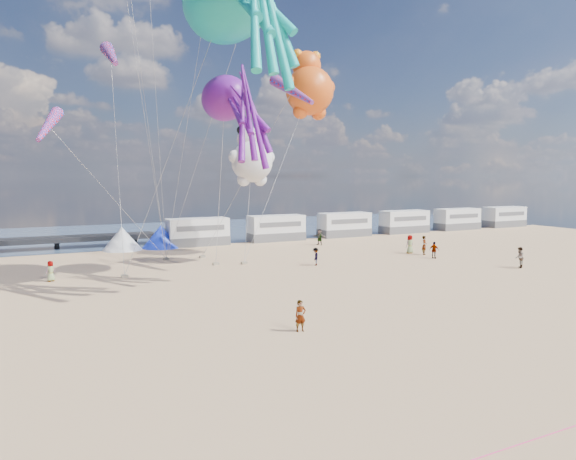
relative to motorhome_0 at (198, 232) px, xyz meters
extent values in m
plane|color=tan|center=(-6.00, -40.00, -1.50)|extent=(120.00, 120.00, 0.00)
plane|color=#39506E|center=(-6.00, 15.00, -1.48)|extent=(120.00, 120.00, 0.00)
cube|color=silver|center=(0.00, 0.00, 0.00)|extent=(6.60, 2.50, 3.00)
cube|color=silver|center=(9.50, 0.00, 0.00)|extent=(6.60, 2.50, 3.00)
cube|color=silver|center=(19.00, 0.00, 0.00)|extent=(6.60, 2.50, 3.00)
cube|color=silver|center=(28.50, 0.00, 0.00)|extent=(6.60, 2.50, 3.00)
cube|color=silver|center=(38.00, 0.00, 0.00)|extent=(6.60, 2.50, 3.00)
cube|color=silver|center=(47.50, 0.00, 0.00)|extent=(6.60, 2.50, 3.00)
cone|color=white|center=(-8.00, 0.00, -0.30)|extent=(4.00, 4.00, 2.40)
cone|color=#1933CC|center=(-4.00, 0.00, -0.30)|extent=(4.00, 4.00, 2.40)
imported|color=tan|center=(-4.51, -32.78, -0.72)|extent=(0.59, 0.41, 1.56)
imported|color=#7F6659|center=(17.05, -14.97, -0.59)|extent=(0.70, 0.50, 1.82)
imported|color=#7F6659|center=(5.35, -16.80, -0.74)|extent=(0.90, 0.93, 1.51)
imported|color=#7F6659|center=(17.02, -18.43, -0.72)|extent=(0.98, 1.16, 1.55)
imported|color=#7F6659|center=(12.23, -5.52, -0.62)|extent=(0.89, 1.10, 1.75)
imported|color=#7F6659|center=(17.73, -16.28, -0.58)|extent=(1.69, 1.46, 1.84)
imported|color=#7F6659|center=(-15.09, -14.08, -0.75)|extent=(0.65, 0.55, 1.50)
imported|color=#7F6659|center=(19.86, -25.40, -0.63)|extent=(1.02, 0.92, 1.75)
cube|color=gray|center=(-10.11, -15.09, -1.39)|extent=(0.50, 0.35, 0.22)
cube|color=gray|center=(-2.24, -12.90, -1.39)|extent=(0.50, 0.35, 0.22)
cube|color=gray|center=(0.13, -13.51, -1.39)|extent=(0.50, 0.35, 0.22)
cube|color=gray|center=(-2.11, -8.60, -1.39)|extent=(0.50, 0.35, 0.22)
cube|color=gray|center=(-5.41, -8.29, -1.39)|extent=(0.50, 0.35, 0.22)
camera|label=1|loc=(-15.94, -54.45, 6.08)|focal=32.00mm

